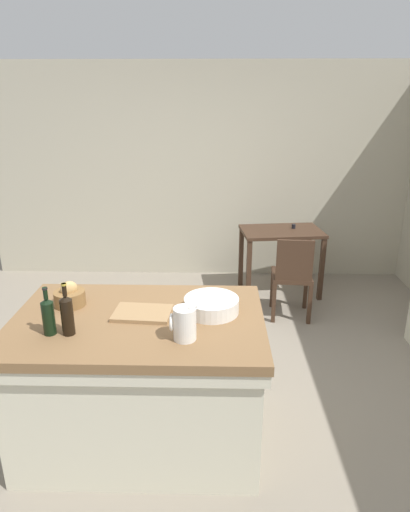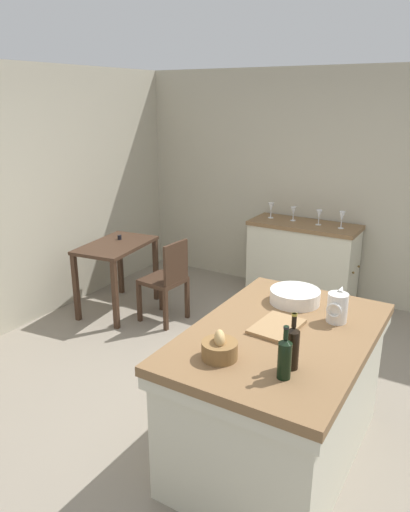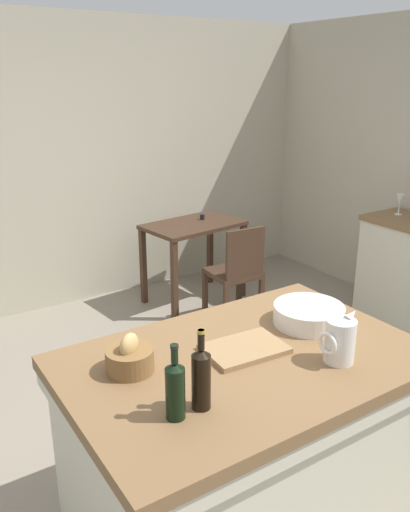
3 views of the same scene
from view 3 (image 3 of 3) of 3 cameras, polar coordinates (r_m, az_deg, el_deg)
ground_plane at (r=3.32m, az=3.10°, el=-19.63°), size 6.76×6.76×0.00m
wall_back at (r=4.99m, az=-14.70°, el=9.47°), size 5.32×0.12×2.60m
island_table at (r=2.58m, az=4.21°, el=-18.93°), size 1.57×1.04×0.90m
writing_desk at (r=4.94m, az=-1.25°, el=2.16°), size 0.96×0.67×0.82m
wooden_chair at (r=4.51m, az=3.48°, el=-1.69°), size 0.43×0.43×0.89m
pitcher at (r=2.33m, az=14.42°, el=-8.86°), size 0.17×0.13×0.24m
wash_bowl at (r=2.66m, az=11.19°, el=-6.26°), size 0.35×0.35×0.10m
bread_basket at (r=2.23m, az=-8.17°, el=-10.89°), size 0.20×0.20×0.17m
cutting_board at (r=2.38m, az=4.30°, el=-10.00°), size 0.37×0.27×0.02m
wine_bottle_dark at (r=1.95m, az=-0.42°, el=-12.99°), size 0.07×0.07×0.32m
wine_bottle_amber at (r=1.91m, az=-3.25°, el=-14.18°), size 0.07×0.07×0.29m
wine_glass_right at (r=4.88m, az=20.39°, el=5.66°), size 0.07×0.07×0.18m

